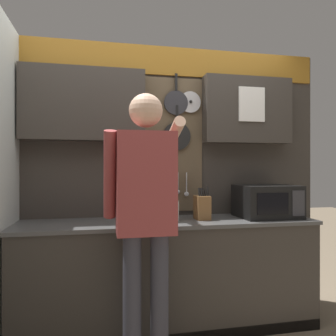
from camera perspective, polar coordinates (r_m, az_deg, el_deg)
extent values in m
plane|color=#756651|center=(2.99, 0.17, -26.07)|extent=(14.00, 14.00, 0.00)
cube|color=#38332D|center=(2.83, 0.17, -18.28)|extent=(2.39, 0.55, 0.85)
cube|color=#4C4C4C|center=(2.72, 0.17, -9.41)|extent=(2.42, 0.58, 0.03)
cube|color=#38332D|center=(2.98, -0.99, -2.10)|extent=(2.99, 0.04, 2.41)
cube|color=#99661E|center=(3.10, -0.88, 18.16)|extent=(2.95, 0.02, 0.26)
cube|color=#38332D|center=(2.88, -14.44, 10.68)|extent=(1.02, 0.16, 0.61)
cube|color=#38332D|center=(3.17, 13.60, 9.70)|extent=(0.83, 0.16, 0.61)
cube|color=brown|center=(2.97, 0.87, 4.12)|extent=(0.55, 0.01, 1.21)
cylinder|color=#2D2D33|center=(3.00, 1.40, 11.29)|extent=(0.22, 0.02, 0.22)
cube|color=black|center=(3.04, 1.42, 14.73)|extent=(0.02, 0.02, 0.15)
cylinder|color=black|center=(2.96, 1.54, 5.54)|extent=(0.25, 0.02, 0.25)
cube|color=black|center=(2.98, 1.57, 9.44)|extent=(0.02, 0.02, 0.15)
cylinder|color=silver|center=(3.04, 3.90, 11.39)|extent=(0.19, 0.01, 0.19)
sphere|color=black|center=(3.02, 4.00, 11.45)|extent=(0.03, 0.03, 0.03)
cylinder|color=silver|center=(2.92, -1.33, -3.03)|extent=(0.01, 0.01, 0.23)
ellipsoid|color=silver|center=(2.93, -1.33, -5.61)|extent=(0.06, 0.01, 0.05)
cylinder|color=silver|center=(2.94, 0.21, -2.74)|extent=(0.01, 0.01, 0.20)
ellipsoid|color=silver|center=(2.94, 0.21, -4.97)|extent=(0.05, 0.01, 0.04)
cylinder|color=silver|center=(2.95, 1.74, -2.36)|extent=(0.01, 0.01, 0.16)
ellipsoid|color=silver|center=(2.96, 1.74, -4.17)|extent=(0.04, 0.01, 0.04)
cylinder|color=silver|center=(2.97, 3.25, -2.52)|extent=(0.01, 0.01, 0.18)
ellipsoid|color=silver|center=(2.98, 3.25, -4.54)|extent=(0.05, 0.01, 0.04)
cube|color=white|center=(3.09, 14.37, 10.70)|extent=(0.25, 0.02, 0.31)
cube|color=black|center=(3.00, 16.84, -5.55)|extent=(0.50, 0.40, 0.28)
cube|color=black|center=(2.79, 17.82, -5.96)|extent=(0.27, 0.01, 0.17)
cube|color=#333338|center=(2.91, 21.78, -5.71)|extent=(0.11, 0.01, 0.21)
cube|color=brown|center=(2.77, 5.96, -6.87)|extent=(0.11, 0.15, 0.20)
cylinder|color=black|center=(2.71, 5.46, -4.19)|extent=(0.02, 0.03, 0.07)
cylinder|color=black|center=(2.72, 5.82, -4.18)|extent=(0.02, 0.03, 0.07)
cylinder|color=black|center=(2.73, 6.17, -4.22)|extent=(0.02, 0.03, 0.07)
cylinder|color=black|center=(2.73, 6.53, -4.32)|extent=(0.02, 0.03, 0.06)
cylinder|color=black|center=(2.74, 6.88, -4.02)|extent=(0.02, 0.03, 0.08)
cylinder|color=white|center=(2.71, 0.62, -7.47)|extent=(0.12, 0.12, 0.16)
cylinder|color=silver|center=(2.70, 0.75, -5.50)|extent=(0.03, 0.02, 0.22)
cylinder|color=black|center=(2.69, 0.57, -5.04)|extent=(0.03, 0.04, 0.26)
cylinder|color=tan|center=(2.70, 0.85, -4.81)|extent=(0.03, 0.05, 0.28)
cylinder|color=tan|center=(2.71, 0.00, -5.04)|extent=(0.03, 0.02, 0.26)
cylinder|color=silver|center=(2.69, 0.48, -5.71)|extent=(0.03, 0.04, 0.20)
cylinder|color=red|center=(2.71, 1.14, -4.87)|extent=(0.02, 0.03, 0.27)
cylinder|color=silver|center=(2.70, 0.05, -5.79)|extent=(0.04, 0.02, 0.19)
cylinder|color=#383842|center=(2.30, -6.29, -22.29)|extent=(0.12, 0.12, 0.88)
cylinder|color=#383842|center=(2.32, -1.50, -22.06)|extent=(0.12, 0.12, 0.88)
cube|color=#993D3D|center=(2.14, -3.88, -2.61)|extent=(0.38, 0.22, 0.66)
sphere|color=#DBAD8E|center=(2.17, -3.88, 9.95)|extent=(0.22, 0.22, 0.22)
cylinder|color=#993D3D|center=(2.16, -10.09, -1.25)|extent=(0.08, 0.25, 0.59)
cylinder|color=#DBAD8E|center=(2.46, 0.58, 5.00)|extent=(0.08, 0.58, 0.27)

